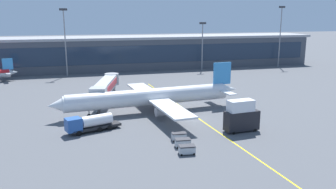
# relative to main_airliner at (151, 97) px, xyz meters

# --- Properties ---
(ground_plane) EXTENTS (700.00, 700.00, 0.00)m
(ground_plane) POSITION_rel_main_airliner_xyz_m (7.49, -8.03, -3.72)
(ground_plane) COLOR #515459
(apron_lead_in_line) EXTENTS (5.01, 79.88, 0.01)m
(apron_lead_in_line) POSITION_rel_main_airliner_xyz_m (8.93, -6.03, -3.72)
(apron_lead_in_line) COLOR yellow
(apron_lead_in_line) RESTS_ON ground_plane
(terminal_building) EXTENTS (182.77, 18.91, 13.53)m
(terminal_building) POSITION_rel_main_airliner_xyz_m (-3.88, 69.62, 3.06)
(terminal_building) COLOR #424751
(terminal_building) RESTS_ON ground_plane
(main_airliner) EXTENTS (45.62, 36.50, 10.87)m
(main_airliner) POSITION_rel_main_airliner_xyz_m (0.00, 0.00, 0.00)
(main_airliner) COLOR white
(main_airliner) RESTS_ON ground_plane
(jet_bridge) EXTENTS (9.12, 22.26, 6.43)m
(jet_bridge) POSITION_rel_main_airliner_xyz_m (-9.20, 10.53, 1.03)
(jet_bridge) COLOR #B2B7BC
(jet_bridge) RESTS_ON ground_plane
(fuel_tanker) EXTENTS (11.04, 5.71, 3.25)m
(fuel_tanker) POSITION_rel_main_airliner_xyz_m (-14.46, -10.47, -1.98)
(fuel_tanker) COLOR #232326
(fuel_tanker) RESTS_ON ground_plane
(catering_lift) EXTENTS (7.01, 3.14, 6.30)m
(catering_lift) POSITION_rel_main_airliner_xyz_m (14.03, -17.96, -0.66)
(catering_lift) COLOR black
(catering_lift) RESTS_ON ground_plane
(baggage_cart_0) EXTENTS (2.78, 1.84, 1.48)m
(baggage_cart_0) POSITION_rel_main_airliner_xyz_m (0.26, -26.08, -2.94)
(baggage_cart_0) COLOR #B2B7BC
(baggage_cart_0) RESTS_ON ground_plane
(baggage_cart_1) EXTENTS (2.78, 1.84, 1.48)m
(baggage_cart_1) POSITION_rel_main_airliner_xyz_m (0.56, -22.90, -2.94)
(baggage_cart_1) COLOR #B2B7BC
(baggage_cart_1) RESTS_ON ground_plane
(baggage_cart_2) EXTENTS (2.78, 1.84, 1.48)m
(baggage_cart_2) POSITION_rel_main_airliner_xyz_m (0.86, -19.71, -2.94)
(baggage_cart_2) COLOR #B2B7BC
(baggage_cart_2) RESTS_ON ground_plane
(apron_light_mast_0) EXTENTS (2.80, 0.50, 24.63)m
(apron_light_mast_0) POSITION_rel_main_airliner_xyz_m (-19.38, 57.66, 10.60)
(apron_light_mast_0) COLOR gray
(apron_light_mast_0) RESTS_ON ground_plane
(apron_light_mast_1) EXTENTS (2.80, 0.50, 19.45)m
(apron_light_mast_1) POSITION_rel_main_airliner_xyz_m (34.37, 57.66, 7.91)
(apron_light_mast_1) COLOR gray
(apron_light_mast_1) RESTS_ON ground_plane
(apron_light_mast_2) EXTENTS (2.80, 0.50, 25.99)m
(apron_light_mast_2) POSITION_rel_main_airliner_xyz_m (70.21, 57.66, 11.30)
(apron_light_mast_2) COLOR gray
(apron_light_mast_2) RESTS_ON ground_plane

